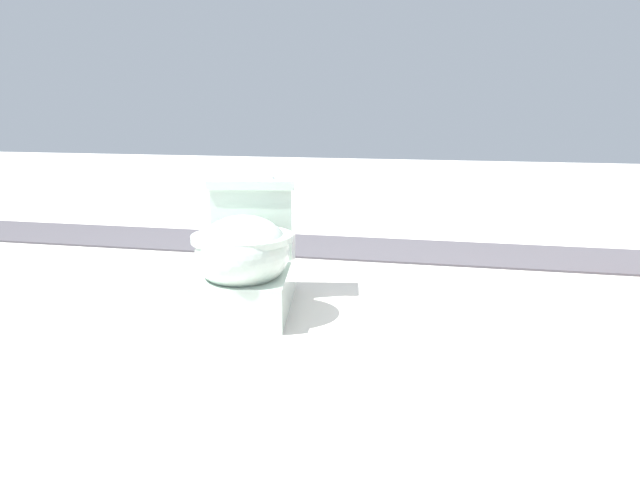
{
  "coord_description": "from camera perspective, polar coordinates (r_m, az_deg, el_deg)",
  "views": [
    {
      "loc": [
        2.29,
        0.83,
        0.82
      ],
      "look_at": [
        -0.02,
        0.33,
        0.3
      ],
      "focal_mm": 35.0,
      "sensor_mm": 36.0,
      "label": 1
    }
  ],
  "objects": [
    {
      "name": "toilet",
      "position": [
        2.51,
        -6.7,
        -1.47
      ],
      "size": [
        0.69,
        0.48,
        0.52
      ],
      "rotation": [
        0.0,
        0.0,
        0.18
      ],
      "color": "#B2C6B7",
      "rests_on": "ground"
    },
    {
      "name": "ground_plane",
      "position": [
        2.57,
        -7.31,
        -6.3
      ],
      "size": [
        14.0,
        14.0,
        0.0
      ],
      "primitive_type": "plane",
      "color": "beige"
    },
    {
      "name": "gravel_strip",
      "position": [
        3.55,
        6.65,
        -0.91
      ],
      "size": [
        0.56,
        8.0,
        0.01
      ],
      "primitive_type": "cube",
      "color": "#423F44",
      "rests_on": "ground"
    }
  ]
}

